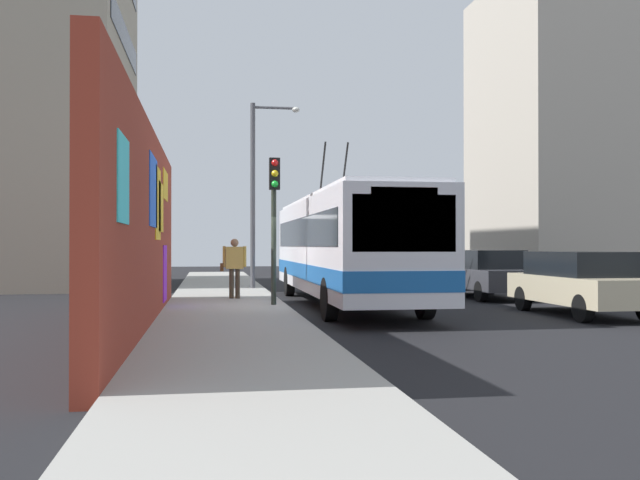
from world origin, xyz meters
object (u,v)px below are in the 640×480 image
object	(u,v)px
parked_car_black	(432,267)
traffic_light	(274,205)
street_lamp	(258,182)
parked_car_champagne	(580,282)
pedestrian_midblock	(234,263)
parked_car_dark_gray	(486,272)
city_bus	(344,245)

from	to	relation	value
parked_car_black	traffic_light	bearing A→B (deg)	141.39
traffic_light	street_lamp	xyz separation A→B (m)	(7.60, -0.10, 1.30)
parked_car_champagne	pedestrian_midblock	size ratio (longest dim) A/B	2.57
traffic_light	parked_car_dark_gray	bearing A→B (deg)	-64.55
city_bus	parked_car_black	distance (m)	9.53
city_bus	parked_car_champagne	bearing A→B (deg)	-125.80
parked_car_champagne	parked_car_dark_gray	xyz separation A→B (m)	(5.98, 0.00, 0.00)
city_bus	parked_car_black	bearing A→B (deg)	-33.24
parked_car_dark_gray	parked_car_champagne	bearing A→B (deg)	180.00
parked_car_black	traffic_light	size ratio (longest dim) A/B	1.18
city_bus	parked_car_black	world-z (taller)	city_bus
parked_car_dark_gray	traffic_light	size ratio (longest dim) A/B	1.24
parked_car_dark_gray	traffic_light	bearing A→B (deg)	115.45
parked_car_champagne	parked_car_dark_gray	size ratio (longest dim) A/B	0.94
parked_car_dark_gray	traffic_light	xyz separation A→B (m)	(-3.50, 7.35, 1.97)
city_bus	parked_car_dark_gray	world-z (taller)	city_bus
pedestrian_midblock	street_lamp	xyz separation A→B (m)	(5.08, -1.06, 2.89)
parked_car_champagne	parked_car_dark_gray	distance (m)	5.98
parked_car_champagne	traffic_light	size ratio (longest dim) A/B	1.17
parked_car_dark_gray	parked_car_black	distance (m)	5.70
traffic_light	city_bus	bearing A→B (deg)	-59.45
street_lamp	pedestrian_midblock	bearing A→B (deg)	168.18
city_bus	parked_car_dark_gray	size ratio (longest dim) A/B	2.59
parked_car_black	traffic_light	world-z (taller)	traffic_light
parked_car_dark_gray	city_bus	bearing A→B (deg)	113.21
pedestrian_midblock	traffic_light	distance (m)	3.13
parked_car_dark_gray	parked_car_black	xyz separation A→B (m)	(5.70, -0.00, -0.00)
parked_car_dark_gray	pedestrian_midblock	world-z (taller)	pedestrian_midblock
city_bus	street_lamp	world-z (taller)	street_lamp
parked_car_black	street_lamp	world-z (taller)	street_lamp
parked_car_champagne	parked_car_dark_gray	world-z (taller)	same
city_bus	street_lamp	distance (m)	7.06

